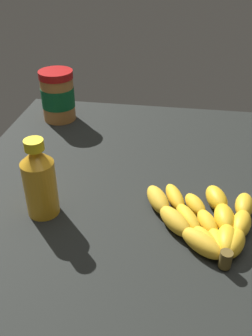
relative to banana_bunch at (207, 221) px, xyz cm
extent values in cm
cube|color=black|center=(-11.44, -13.31, -3.96)|extent=(81.50, 76.23, 4.69)
ellipsoid|color=gold|center=(5.10, 4.23, 0.05)|extent=(7.52, 5.65, 3.33)
ellipsoid|color=gold|center=(-0.02, 5.96, 0.05)|extent=(7.40, 4.98, 3.33)
ellipsoid|color=gold|center=(-5.31, 7.04, 0.05)|extent=(7.16, 4.24, 3.33)
ellipsoid|color=gold|center=(4.67, 3.10, 0.16)|extent=(7.45, 4.29, 3.55)
ellipsoid|color=gold|center=(-0.99, 3.13, 0.16)|extent=(7.43, 4.23, 3.55)
ellipsoid|color=gold|center=(-6.54, 2.00, 0.16)|extent=(7.85, 5.51, 3.55)
ellipsoid|color=gold|center=(5.06, 1.65, -0.21)|extent=(6.88, 4.30, 2.82)
ellipsoid|color=gold|center=(0.21, 0.11, -0.21)|extent=(6.97, 4.91, 2.82)
ellipsoid|color=gold|center=(-4.44, -1.98, -0.21)|extent=(6.96, 5.46, 2.82)
ellipsoid|color=gold|center=(5.10, 0.00, -0.22)|extent=(8.21, 6.82, 2.81)
ellipsoid|color=gold|center=(-0.40, -3.27, -0.22)|extent=(8.40, 6.18, 2.81)
ellipsoid|color=gold|center=(-6.24, -5.88, -0.22)|extent=(8.48, 5.47, 2.81)
ellipsoid|color=gold|center=(5.86, -1.02, 0.07)|extent=(7.96, 8.50, 3.37)
ellipsoid|color=gold|center=(1.06, -5.57, 0.07)|extent=(8.64, 7.73, 3.37)
ellipsoid|color=gold|center=(-4.57, -9.03, 0.07)|extent=(8.95, 6.63, 3.37)
cylinder|color=brown|center=(8.99, 2.64, 0.18)|extent=(2.00, 2.00, 3.00)
cylinder|color=#B27238|center=(-39.46, -39.48, 4.30)|extent=(8.83, 8.83, 11.84)
cylinder|color=#0F592D|center=(-39.46, -39.48, 4.89)|extent=(9.01, 9.01, 5.33)
cylinder|color=#B71414|center=(-39.46, -39.48, 11.17)|extent=(9.14, 9.14, 1.91)
cylinder|color=gold|center=(0.18, -30.21, 3.83)|extent=(5.97, 5.97, 10.90)
cone|color=gold|center=(0.18, -30.21, 10.62)|extent=(5.97, 5.97, 2.67)
cylinder|color=yellow|center=(0.18, -30.21, 12.88)|extent=(3.41, 3.41, 1.84)
camera|label=1|loc=(51.03, -6.54, 43.49)|focal=39.28mm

